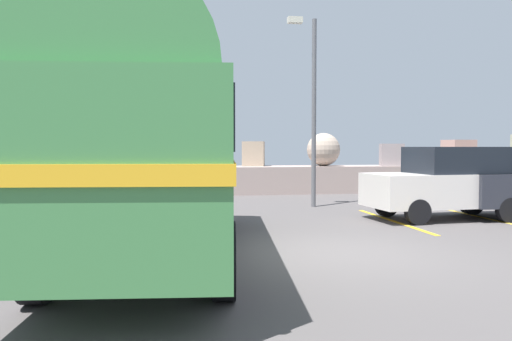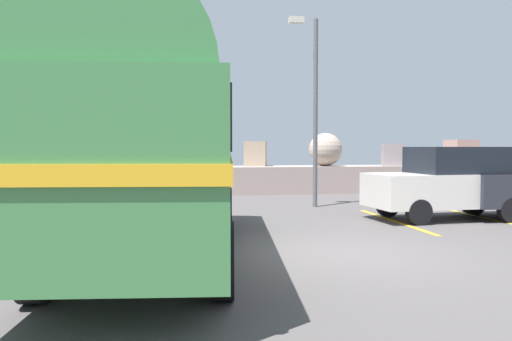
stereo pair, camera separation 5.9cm
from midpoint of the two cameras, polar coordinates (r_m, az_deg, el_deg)
ground at (r=9.29m, az=8.96°, el=-9.02°), size 32.00×26.00×0.02m
breakwater at (r=20.65m, az=-1.94°, el=-0.50°), size 31.36×2.11×2.45m
vintage_coach at (r=8.90m, az=-10.86°, el=3.68°), size 3.37×8.80×3.70m
parked_car_nearest at (r=14.22m, az=20.31°, el=-1.20°), size 4.22×2.00×1.86m
lamp_post at (r=16.11m, az=6.00°, el=7.65°), size 0.94×0.34×5.79m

